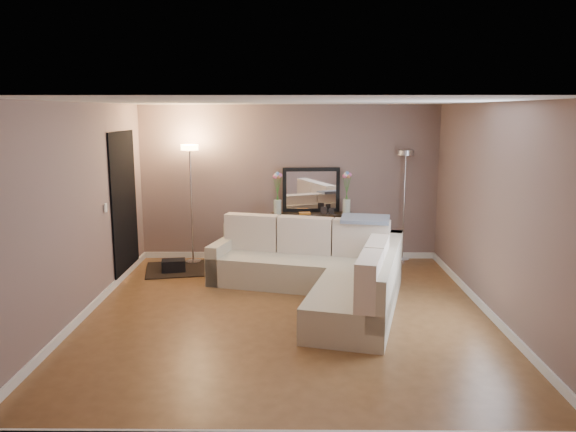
{
  "coord_description": "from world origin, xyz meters",
  "views": [
    {
      "loc": [
        0.06,
        -6.63,
        2.5
      ],
      "look_at": [
        0.0,
        0.8,
        1.1
      ],
      "focal_mm": 35.0,
      "sensor_mm": 36.0,
      "label": 1
    }
  ],
  "objects_px": {
    "console_table": "(307,235)",
    "sectional_sofa": "(323,270)",
    "floor_lamp_lit": "(191,180)",
    "floor_lamp_unlit": "(405,183)"
  },
  "relations": [
    {
      "from": "sectional_sofa",
      "to": "floor_lamp_lit",
      "type": "xyz_separation_m",
      "value": [
        -2.08,
        1.67,
        1.03
      ]
    },
    {
      "from": "console_table",
      "to": "floor_lamp_unlit",
      "type": "relative_size",
      "value": 0.73
    },
    {
      "from": "sectional_sofa",
      "to": "console_table",
      "type": "xyz_separation_m",
      "value": [
        -0.18,
        1.7,
        0.11
      ]
    },
    {
      "from": "console_table",
      "to": "floor_lamp_lit",
      "type": "xyz_separation_m",
      "value": [
        -1.9,
        -0.03,
        0.92
      ]
    },
    {
      "from": "console_table",
      "to": "floor_lamp_unlit",
      "type": "distance_m",
      "value": 1.83
    },
    {
      "from": "sectional_sofa",
      "to": "floor_lamp_unlit",
      "type": "relative_size",
      "value": 1.71
    },
    {
      "from": "console_table",
      "to": "sectional_sofa",
      "type": "bearing_deg",
      "value": -84.01
    },
    {
      "from": "sectional_sofa",
      "to": "floor_lamp_lit",
      "type": "bearing_deg",
      "value": 141.25
    },
    {
      "from": "console_table",
      "to": "floor_lamp_lit",
      "type": "height_order",
      "value": "floor_lamp_lit"
    },
    {
      "from": "floor_lamp_lit",
      "to": "floor_lamp_unlit",
      "type": "xyz_separation_m",
      "value": [
        3.51,
        0.18,
        -0.07
      ]
    }
  ]
}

